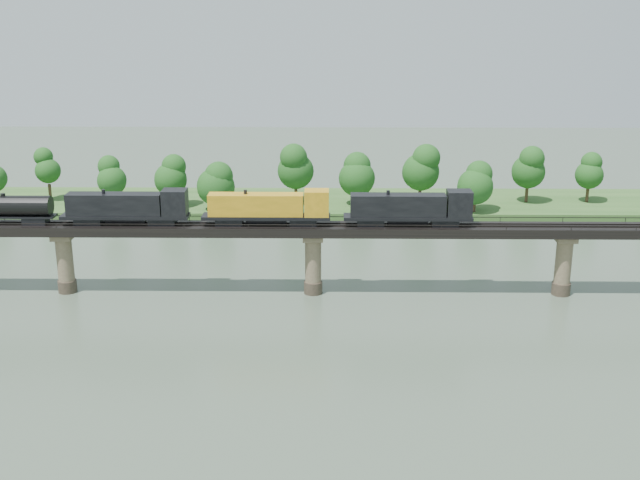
{
  "coord_description": "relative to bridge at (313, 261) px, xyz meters",
  "views": [
    {
      "loc": [
        2.83,
        -91.71,
        46.34
      ],
      "look_at": [
        1.11,
        30.0,
        9.0
      ],
      "focal_mm": 45.0,
      "sensor_mm": 36.0,
      "label": 1
    }
  ],
  "objects": [
    {
      "name": "ground",
      "position": [
        0.0,
        -30.0,
        -5.46
      ],
      "size": [
        400.0,
        400.0,
        0.0
      ],
      "primitive_type": "plane",
      "color": "#3B4C3B",
      "rests_on": "ground"
    },
    {
      "name": "bridge",
      "position": [
        0.0,
        0.0,
        0.0
      ],
      "size": [
        236.0,
        30.0,
        11.5
      ],
      "color": "#473A2D",
      "rests_on": "ground"
    },
    {
      "name": "far_treeline",
      "position": [
        -8.21,
        50.52,
        3.37
      ],
      "size": [
        289.06,
        17.54,
        13.6
      ],
      "color": "#382619",
      "rests_on": "far_bank"
    },
    {
      "name": "far_bank",
      "position": [
        0.0,
        55.0,
        -4.66
      ],
      "size": [
        300.0,
        24.0,
        1.6
      ],
      "primitive_type": "cube",
      "color": "#2D5321",
      "rests_on": "ground"
    },
    {
      "name": "freight_train",
      "position": [
        -14.64,
        0.0,
        8.73
      ],
      "size": [
        81.81,
        3.19,
        5.63
      ],
      "color": "black",
      "rests_on": "bridge"
    },
    {
      "name": "bridge_superstructure",
      "position": [
        0.0,
        0.0,
        6.33
      ],
      "size": [
        220.0,
        4.9,
        0.75
      ],
      "color": "black",
      "rests_on": "bridge"
    }
  ]
}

